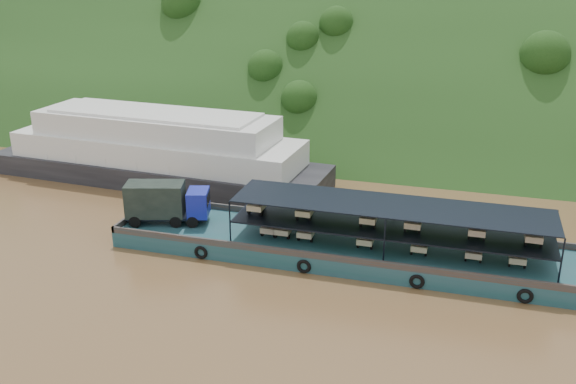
# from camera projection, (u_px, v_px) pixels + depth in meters

# --- Properties ---
(ground) EXTENTS (160.00, 160.00, 0.00)m
(ground) POSITION_uv_depth(u_px,v_px,m) (302.00, 245.00, 50.48)
(ground) COLOR brown
(ground) RESTS_ON ground
(hillside) EXTENTS (140.00, 39.60, 39.60)m
(hillside) POSITION_uv_depth(u_px,v_px,m) (375.00, 131.00, 82.82)
(hillside) COLOR #1A3513
(hillside) RESTS_ON ground
(cargo_barge) EXTENTS (35.09, 7.18, 4.54)m
(cargo_barge) POSITION_uv_depth(u_px,v_px,m) (327.00, 241.00, 48.59)
(cargo_barge) COLOR #144548
(cargo_barge) RESTS_ON ground
(passenger_ferry) EXTENTS (35.18, 10.76, 7.03)m
(passenger_ferry) POSITION_uv_depth(u_px,v_px,m) (158.00, 150.00, 64.24)
(passenger_ferry) COLOR black
(passenger_ferry) RESTS_ON ground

